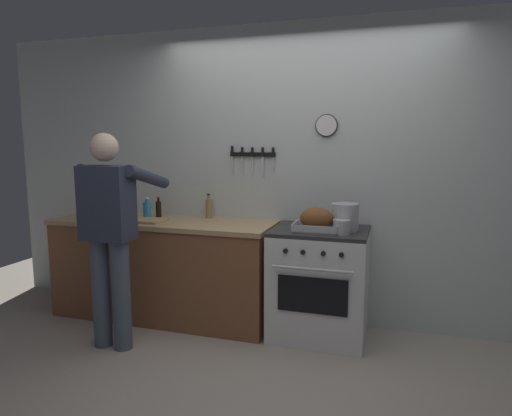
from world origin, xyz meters
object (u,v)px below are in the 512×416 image
(saucepan, at_px, (342,227))
(bottle_soy_sauce, at_px, (159,209))
(cutting_board, at_px, (144,220))
(bottle_dish_soap, at_px, (147,210))
(person_cook, at_px, (110,227))
(stove, at_px, (319,283))
(bottle_vinegar, at_px, (209,208))
(roasting_pan, at_px, (317,220))
(stock_pot, at_px, (345,217))

(saucepan, bearing_deg, bottle_soy_sauce, 170.17)
(cutting_board, distance_m, bottle_dish_soap, 0.17)
(person_cook, distance_m, saucepan, 1.76)
(person_cook, height_order, cutting_board, person_cook)
(bottle_dish_soap, bearing_deg, stove, -1.19)
(stove, xyz_separation_m, bottle_dish_soap, (-1.59, 0.03, 0.53))
(saucepan, height_order, bottle_soy_sauce, bottle_soy_sauce)
(cutting_board, distance_m, bottle_vinegar, 0.59)
(cutting_board, bearing_deg, bottle_vinegar, 36.13)
(person_cook, relative_size, roasting_pan, 4.72)
(person_cook, bearing_deg, stove, -76.92)
(stock_pot, xyz_separation_m, cutting_board, (-1.73, -0.11, -0.10))
(stove, distance_m, bottle_dish_soap, 1.68)
(saucepan, relative_size, bottle_vinegar, 0.58)
(stove, relative_size, bottle_dish_soap, 4.62)
(bottle_soy_sauce, bearing_deg, person_cook, -87.23)
(stove, relative_size, roasting_pan, 2.56)
(roasting_pan, bearing_deg, bottle_dish_soap, 175.09)
(saucepan, xyz_separation_m, cutting_board, (-1.72, 0.04, -0.05))
(cutting_board, height_order, bottle_vinegar, bottle_vinegar)
(roasting_pan, distance_m, bottle_vinegar, 1.11)
(stove, height_order, stock_pot, stock_pot)
(person_cook, height_order, stock_pot, person_cook)
(person_cook, height_order, bottle_vinegar, person_cook)
(saucepan, distance_m, bottle_dish_soap, 1.79)
(roasting_pan, xyz_separation_m, stock_pot, (0.21, 0.10, 0.02))
(bottle_soy_sauce, bearing_deg, saucepan, -9.83)
(person_cook, bearing_deg, bottle_soy_sauce, -7.99)
(stock_pot, bearing_deg, cutting_board, -176.36)
(stove, relative_size, bottle_soy_sauce, 4.74)
(roasting_pan, height_order, bottle_vinegar, bottle_vinegar)
(stove, distance_m, roasting_pan, 0.55)
(saucepan, relative_size, bottle_soy_sauce, 0.69)
(stove, distance_m, bottle_soy_sauce, 1.63)
(roasting_pan, distance_m, stock_pot, 0.23)
(bottle_dish_soap, distance_m, bottle_soy_sauce, 0.12)
(stove, xyz_separation_m, bottle_soy_sauce, (-1.54, 0.15, 0.53))
(bottle_vinegar, distance_m, bottle_soy_sauce, 0.48)
(bottle_vinegar, bearing_deg, bottle_dish_soap, -159.32)
(person_cook, height_order, bottle_soy_sauce, person_cook)
(person_cook, xyz_separation_m, cutting_board, (-0.04, 0.55, -0.04))
(roasting_pan, bearing_deg, person_cook, -159.33)
(stock_pot, height_order, bottle_vinegar, bottle_vinegar)
(roasting_pan, relative_size, saucepan, 2.68)
(stove, bearing_deg, stock_pot, -0.28)
(bottle_vinegar, xyz_separation_m, bottle_soy_sauce, (-0.47, -0.09, -0.02))
(saucepan, distance_m, bottle_soy_sauce, 1.75)
(cutting_board, bearing_deg, stove, 4.13)
(bottle_soy_sauce, bearing_deg, bottle_dish_soap, -115.44)
(stove, xyz_separation_m, roasting_pan, (-0.01, -0.10, 0.54))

